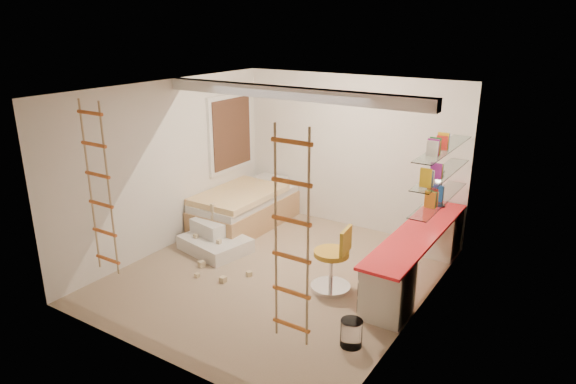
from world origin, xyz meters
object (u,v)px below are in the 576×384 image
Objects in this scene: desk at (417,255)px; swivel_chair at (333,267)px; play_platform at (215,239)px; bed at (245,208)px.

swivel_chair reaches higher than desk.
bed is at bearing 100.35° from play_platform.
desk reaches higher than play_platform.
play_platform is (-2.16, 0.14, -0.16)m from swivel_chair.
bed is 2.62m from swivel_chair.
bed is at bearing 153.39° from swivel_chair.
desk is 3.22m from bed.
bed is (-3.20, 0.36, -0.07)m from desk.
desk is 1.18m from swivel_chair.
desk is 3.09× the size of swivel_chair.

